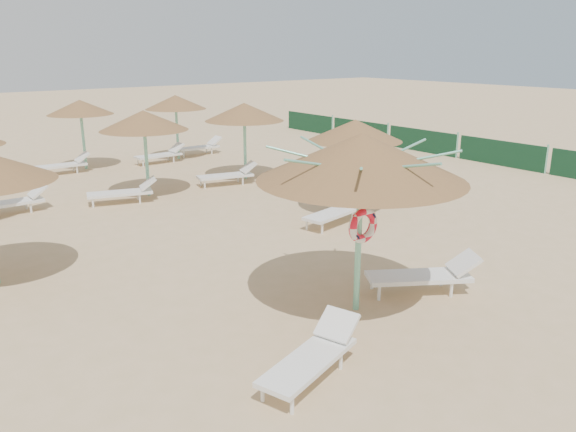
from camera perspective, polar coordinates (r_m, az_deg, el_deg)
ground at (r=10.07m, az=6.14°, el=-10.17°), size 120.00×120.00×0.00m
main_palapa at (r=9.50m, az=7.49°, el=5.91°), size 3.56×3.56×3.19m
lounger_main_a at (r=8.24m, az=2.57°, el=-13.96°), size 2.02×1.15×0.70m
lounger_main_b at (r=11.13m, az=13.81°, el=-5.80°), size 2.14×1.65×0.77m
palapa_field at (r=18.37m, az=-17.31°, el=9.00°), size 13.94×13.69×2.71m
windbreak_fence at (r=26.38m, az=13.52°, el=7.45°), size 0.08×19.84×1.10m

